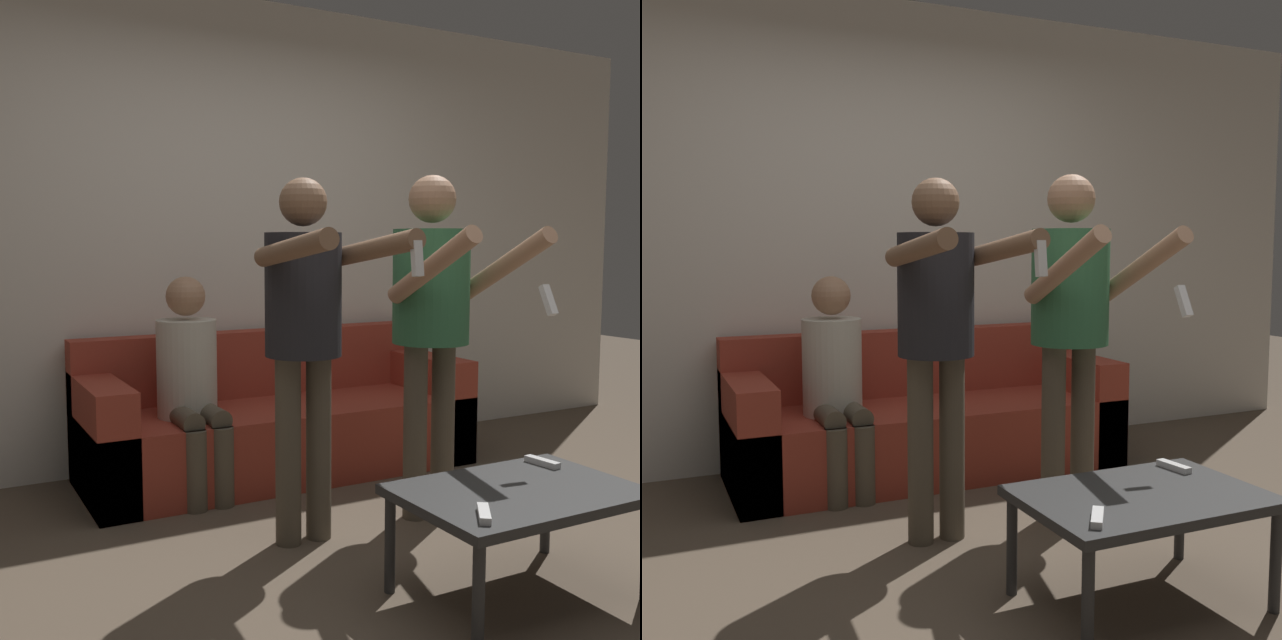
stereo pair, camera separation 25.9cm
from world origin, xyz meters
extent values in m
plane|color=brown|center=(0.00, 0.00, 0.00)|extent=(14.00, 14.00, 0.00)
cube|color=silver|center=(0.00, 1.93, 1.35)|extent=(6.40, 0.06, 2.70)
cube|color=#9E3828|center=(0.19, 1.48, 0.20)|extent=(2.16, 0.78, 0.39)
cube|color=#9E3828|center=(0.19, 1.78, 0.58)|extent=(2.16, 0.16, 0.38)
cube|color=#9E3828|center=(-0.80, 1.48, 0.30)|extent=(0.20, 0.78, 0.60)
cube|color=#9E3828|center=(1.17, 1.48, 0.30)|extent=(0.20, 0.78, 0.60)
cylinder|color=brown|center=(-0.22, 0.54, 0.40)|extent=(0.11, 0.11, 0.81)
cylinder|color=brown|center=(-0.07, 0.54, 0.40)|extent=(0.11, 0.11, 0.81)
cylinder|color=#232328|center=(-0.14, 0.54, 1.07)|extent=(0.32, 0.32, 0.52)
sphere|color=brown|center=(-0.14, 0.54, 1.45)|extent=(0.20, 0.20, 0.20)
cylinder|color=brown|center=(-0.33, 0.26, 1.26)|extent=(0.08, 0.57, 0.15)
cylinder|color=brown|center=(0.04, 0.26, 1.26)|extent=(0.08, 0.57, 0.15)
cube|color=white|center=(0.04, -0.02, 1.22)|extent=(0.04, 0.04, 0.13)
cylinder|color=brown|center=(0.44, 0.54, 0.41)|extent=(0.11, 0.11, 0.82)
cylinder|color=brown|center=(0.60, 0.54, 0.41)|extent=(0.11, 0.11, 0.82)
cylinder|color=#337047|center=(0.52, 0.54, 1.08)|extent=(0.35, 0.35, 0.52)
sphere|color=#A87A5B|center=(0.52, 0.54, 1.48)|extent=(0.22, 0.22, 0.22)
cylinder|color=#A87A5B|center=(0.32, 0.27, 1.18)|extent=(0.08, 0.57, 0.34)
cylinder|color=#A87A5B|center=(0.71, 0.27, 1.18)|extent=(0.08, 0.57, 0.34)
cube|color=white|center=(0.71, 0.01, 1.05)|extent=(0.04, 0.08, 0.13)
cylinder|color=brown|center=(-0.44, 1.11, 0.20)|extent=(0.11, 0.11, 0.39)
cylinder|color=brown|center=(-0.30, 1.11, 0.20)|extent=(0.11, 0.11, 0.39)
cylinder|color=brown|center=(-0.44, 1.27, 0.42)|extent=(0.11, 0.32, 0.11)
cylinder|color=brown|center=(-0.30, 1.27, 0.42)|extent=(0.11, 0.32, 0.11)
cylinder|color=beige|center=(-0.37, 1.43, 0.64)|extent=(0.31, 0.31, 0.50)
sphere|color=#A87A5B|center=(-0.37, 1.43, 1.01)|extent=(0.20, 0.20, 0.20)
cube|color=#2D2D2D|center=(0.30, -0.29, 0.39)|extent=(0.85, 0.57, 0.04)
cylinder|color=#2D2D2D|center=(-0.09, -0.53, 0.18)|extent=(0.04, 0.04, 0.37)
cylinder|color=#2D2D2D|center=(-0.09, -0.04, 0.18)|extent=(0.04, 0.04, 0.37)
cylinder|color=#2D2D2D|center=(0.68, -0.04, 0.18)|extent=(0.04, 0.04, 0.37)
cube|color=white|center=(0.00, -0.45, 0.42)|extent=(0.12, 0.14, 0.02)
cube|color=white|center=(0.59, -0.11, 0.42)|extent=(0.05, 0.15, 0.02)
camera|label=1|loc=(-1.56, -2.25, 1.27)|focal=42.00mm
camera|label=2|loc=(-1.32, -2.36, 1.27)|focal=42.00mm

